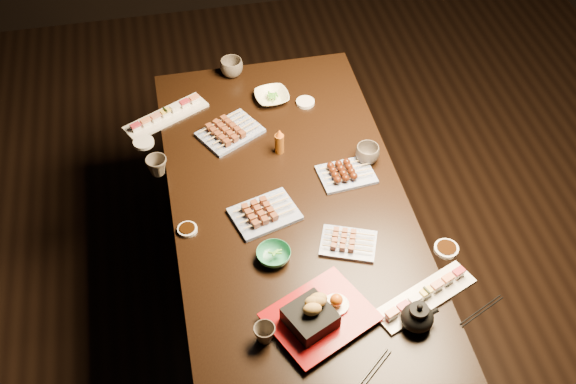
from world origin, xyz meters
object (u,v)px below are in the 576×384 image
(sushi_platter_near, at_px, (426,294))
(edamame_bowl_cream, at_px, (272,97))
(yakitori_plate_right, at_px, (349,240))
(edamame_bowl_green, at_px, (274,255))
(dining_table, at_px, (290,264))
(teacup_far_right, at_px, (232,68))
(teacup_far_left, at_px, (157,166))
(teacup_mid_right, at_px, (367,154))
(condiment_bottle, at_px, (279,141))
(teacup_near_left, at_px, (265,334))
(sushi_platter_far, at_px, (166,114))
(tempura_tray, at_px, (321,310))
(yakitori_plate_center, at_px, (265,210))
(yakitori_plate_left, at_px, (230,128))
(teapot, at_px, (418,315))

(sushi_platter_near, bearing_deg, edamame_bowl_cream, 82.82)
(yakitori_plate_right, bearing_deg, edamame_bowl_green, -156.85)
(dining_table, relative_size, teacup_far_right, 17.38)
(yakitori_plate_right, distance_m, teacup_far_left, 0.82)
(teacup_mid_right, bearing_deg, condiment_bottle, 159.82)
(yakitori_plate_right, distance_m, teacup_near_left, 0.49)
(sushi_platter_far, bearing_deg, edamame_bowl_green, 83.12)
(edamame_bowl_cream, xyz_separation_m, tempura_tray, (-0.05, -1.15, 0.04))
(dining_table, height_order, edamame_bowl_cream, edamame_bowl_cream)
(sushi_platter_far, bearing_deg, teacup_far_left, 52.40)
(dining_table, xyz_separation_m, sushi_platter_near, (0.36, -0.51, 0.40))
(yakitori_plate_center, relative_size, edamame_bowl_cream, 1.64)
(teacup_far_right, bearing_deg, yakitori_plate_left, -99.71)
(edamame_bowl_cream, bearing_deg, teacup_far_right, 123.98)
(yakitori_plate_center, relative_size, teacup_far_left, 2.86)
(dining_table, distance_m, condiment_bottle, 0.53)
(edamame_bowl_cream, bearing_deg, teacup_far_left, -146.41)
(tempura_tray, distance_m, teacup_far_left, 0.93)
(edamame_bowl_green, xyz_separation_m, tempura_tray, (0.10, -0.29, 0.04))
(sushi_platter_near, height_order, teacup_far_left, teacup_far_left)
(teacup_near_left, bearing_deg, sushi_platter_near, 4.96)
(teacup_near_left, bearing_deg, yakitori_plate_left, 87.94)
(sushi_platter_far, bearing_deg, sushi_platter_near, 98.08)
(sushi_platter_near, height_order, yakitori_plate_left, yakitori_plate_left)
(sushi_platter_far, distance_m, teacup_far_right, 0.40)
(edamame_bowl_green, xyz_separation_m, teacup_mid_right, (0.46, 0.42, 0.02))
(sushi_platter_near, distance_m, yakitori_plate_center, 0.67)
(yakitori_plate_left, relative_size, teacup_near_left, 3.38)
(sushi_platter_near, xyz_separation_m, tempura_tray, (-0.37, -0.01, 0.04))
(teapot, bearing_deg, teacup_far_right, 100.75)
(edamame_bowl_cream, height_order, teapot, teapot)
(sushi_platter_near, distance_m, edamame_bowl_green, 0.55)
(sushi_platter_near, xyz_separation_m, teacup_far_left, (-0.85, 0.79, 0.02))
(tempura_tray, bearing_deg, yakitori_plate_center, 75.97)
(yakitori_plate_left, relative_size, edamame_bowl_cream, 1.67)
(teacup_far_right, distance_m, teapot, 1.50)
(tempura_tray, bearing_deg, yakitori_plate_right, 34.03)
(teacup_near_left, distance_m, teacup_far_left, 0.88)
(yakitori_plate_right, xyz_separation_m, condiment_bottle, (-0.15, 0.53, 0.03))
(yakitori_plate_right, height_order, edamame_bowl_green, yakitori_plate_right)
(yakitori_plate_right, height_order, teacup_mid_right, teacup_mid_right)
(edamame_bowl_green, height_order, teacup_far_left, teacup_far_left)
(teacup_near_left, relative_size, teacup_far_left, 0.86)
(tempura_tray, height_order, teapot, tempura_tray)
(teacup_near_left, bearing_deg, sushi_platter_far, 100.63)
(yakitori_plate_center, bearing_deg, teacup_near_left, -116.65)
(edamame_bowl_green, xyz_separation_m, teapot, (0.41, -0.37, 0.04))
(yakitori_plate_left, bearing_deg, condiment_bottle, -67.59)
(teapot, xyz_separation_m, condiment_bottle, (-0.28, 0.91, 0.00))
(teacup_near_left, bearing_deg, teacup_far_left, 108.52)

